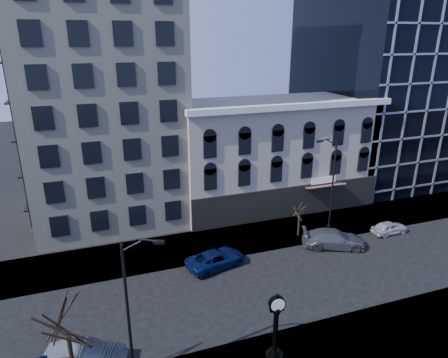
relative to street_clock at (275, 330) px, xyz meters
name	(u,v)px	position (x,y,z in m)	size (l,w,h in m)	color
ground	(217,297)	(-1.39, 7.07, -2.21)	(160.00, 160.00, 0.00)	black
sidewalk_far	(190,247)	(-1.39, 15.07, -2.15)	(160.00, 6.00, 0.12)	#9A998C
cream_tower	(95,31)	(-7.51, 25.95, 17.11)	(15.90, 15.40, 42.50)	beige
victorian_row	(271,153)	(10.61, 22.96, 3.78)	(22.60, 11.19, 12.50)	#BCAE9B
glass_office	(391,74)	(30.61, 27.97, 11.79)	(20.00, 20.15, 28.00)	black
street_clock	(275,330)	(0.00, 0.00, 0.00)	(1.05, 1.05, 4.63)	black
street_lamp_near	(137,275)	(-7.71, 0.81, 4.97)	(2.31, 1.11, 9.36)	black
street_lamp_far	(329,161)	(12.19, 13.81, 5.33)	(2.55, 0.39, 9.84)	black
bare_tree_near	(64,314)	(-11.40, 0.72, 3.59)	(4.38, 4.38, 7.53)	black
bare_tree_far	(300,208)	(9.37, 13.76, 0.85)	(2.28, 2.28, 3.91)	black
car_near_b	(85,356)	(-10.94, 3.19, -1.43)	(1.67, 4.78, 1.58)	#595B60
car_far_a	(216,259)	(-0.08, 11.20, -1.48)	(2.44, 5.29, 1.47)	#0C194C
car_far_b	(334,239)	(11.45, 10.78, -1.37)	(2.37, 5.84, 1.70)	#595B60
car_far_c	(389,228)	(18.32, 11.28, -1.57)	(1.52, 3.78, 1.29)	silver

